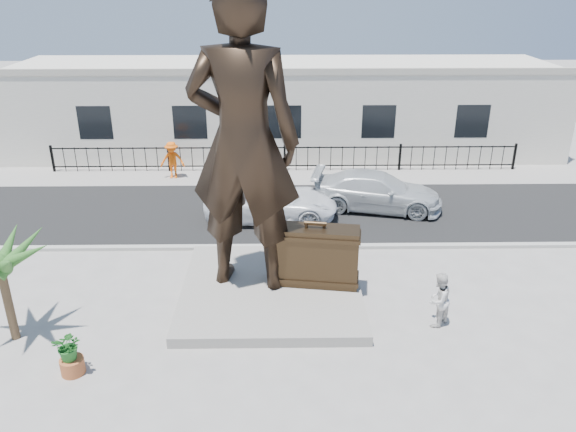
# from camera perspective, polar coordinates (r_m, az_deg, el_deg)

# --- Properties ---
(ground) EXTENTS (100.00, 100.00, 0.00)m
(ground) POSITION_cam_1_polar(r_m,az_deg,el_deg) (15.47, 0.11, -10.83)
(ground) COLOR #9E9991
(ground) RESTS_ON ground
(street) EXTENTS (40.00, 7.00, 0.01)m
(street) POSITION_cam_1_polar(r_m,az_deg,el_deg) (22.53, -0.23, 0.71)
(street) COLOR black
(street) RESTS_ON ground
(curb) EXTENTS (40.00, 0.25, 0.12)m
(curb) POSITION_cam_1_polar(r_m,az_deg,el_deg) (19.33, -0.11, -3.15)
(curb) COLOR #A5A399
(curb) RESTS_ON ground
(far_sidewalk) EXTENTS (40.00, 2.50, 0.02)m
(far_sidewalk) POSITION_cam_1_polar(r_m,az_deg,el_deg) (26.27, -0.32, 4.09)
(far_sidewalk) COLOR #9E9991
(far_sidewalk) RESTS_ON ground
(plinth) EXTENTS (5.20, 5.20, 0.30)m
(plinth) POSITION_cam_1_polar(r_m,az_deg,el_deg) (16.65, -1.71, -7.50)
(plinth) COLOR gray
(plinth) RESTS_ON ground
(fence) EXTENTS (22.00, 0.10, 1.20)m
(fence) POSITION_cam_1_polar(r_m,az_deg,el_deg) (26.84, -0.34, 5.84)
(fence) COLOR black
(fence) RESTS_ON ground
(building) EXTENTS (28.00, 7.00, 4.40)m
(building) POSITION_cam_1_polar(r_m,az_deg,el_deg) (30.49, -0.42, 11.10)
(building) COLOR silver
(building) RESTS_ON ground
(statue) EXTENTS (3.42, 2.57, 8.48)m
(statue) POSITION_cam_1_polar(r_m,az_deg,el_deg) (15.23, -4.57, 7.49)
(statue) COLOR black
(statue) RESTS_ON plinth
(suitcase) EXTENTS (2.62, 1.17, 1.78)m
(suitcase) POSITION_cam_1_polar(r_m,az_deg,el_deg) (16.31, 2.72, -4.05)
(suitcase) COLOR #322415
(suitcase) RESTS_ON plinth
(tourist) EXTENTS (0.95, 0.94, 1.54)m
(tourist) POSITION_cam_1_polar(r_m,az_deg,el_deg) (15.52, 15.04, -8.22)
(tourist) COLOR silver
(tourist) RESTS_ON ground
(car_white) EXTENTS (5.11, 2.48, 1.40)m
(car_white) POSITION_cam_1_polar(r_m,az_deg,el_deg) (21.41, -1.73, 1.49)
(car_white) COLOR white
(car_white) RESTS_ON street
(car_silver) EXTENTS (5.44, 3.14, 1.48)m
(car_silver) POSITION_cam_1_polar(r_m,az_deg,el_deg) (22.58, 9.02, 2.50)
(car_silver) COLOR silver
(car_silver) RESTS_ON street
(worker) EXTENTS (1.10, 0.64, 1.71)m
(worker) POSITION_cam_1_polar(r_m,az_deg,el_deg) (26.28, -11.67, 5.59)
(worker) COLOR #FA600D
(worker) RESTS_ON far_sidewalk
(palm_tree) EXTENTS (1.80, 1.80, 3.20)m
(palm_tree) POSITION_cam_1_polar(r_m,az_deg,el_deg) (16.52, -25.88, -11.06)
(palm_tree) COLOR #2A5920
(palm_tree) RESTS_ON ground
(planter) EXTENTS (0.56, 0.56, 0.40)m
(planter) POSITION_cam_1_polar(r_m,az_deg,el_deg) (14.60, -21.04, -14.03)
(planter) COLOR #A3532B
(planter) RESTS_ON ground
(shrub) EXTENTS (0.70, 0.62, 0.75)m
(shrub) POSITION_cam_1_polar(r_m,az_deg,el_deg) (14.28, -21.38, -12.18)
(shrub) COLOR #206321
(shrub) RESTS_ON planter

